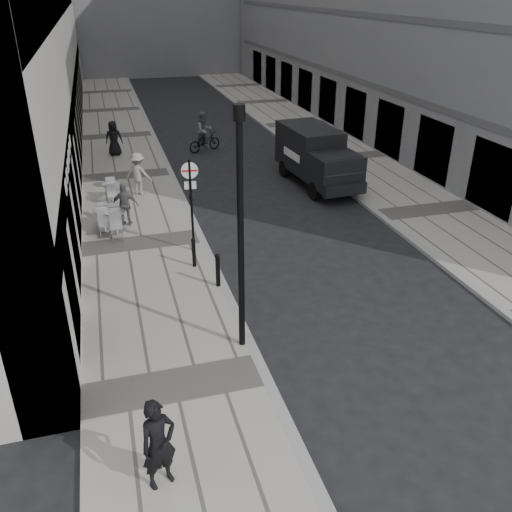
{
  "coord_description": "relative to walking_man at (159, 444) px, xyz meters",
  "views": [
    {
      "loc": [
        -2.86,
        -6.8,
        7.97
      ],
      "look_at": [
        0.74,
        5.82,
        1.4
      ],
      "focal_mm": 38.0,
      "sensor_mm": 36.0,
      "label": 1
    }
  ],
  "objects": [
    {
      "name": "far_sidewalk",
      "position": [
        11.59,
        17.83,
        -0.95
      ],
      "size": [
        4.0,
        60.0,
        0.12
      ],
      "primitive_type": "cube",
      "color": "gray",
      "rests_on": "ground"
    },
    {
      "name": "bollard_near",
      "position": [
        1.99,
        7.97,
        -0.44
      ],
      "size": [
        0.12,
        0.12,
        0.89
      ],
      "primitive_type": "cylinder",
      "color": "black",
      "rests_on": "sidewalk"
    },
    {
      "name": "lamppost",
      "position": [
        2.39,
        3.6,
        2.31
      ],
      "size": [
        0.26,
        0.26,
        5.76
      ],
      "color": "black",
      "rests_on": "sidewalk"
    },
    {
      "name": "pedestrian_a",
      "position": [
        0.2,
        11.86,
        -0.1
      ],
      "size": [
        0.99,
        0.59,
        1.58
      ],
      "primitive_type": "imported",
      "rotation": [
        0.0,
        0.0,
        2.9
      ],
      "color": "#5C5C61",
      "rests_on": "sidewalk"
    },
    {
      "name": "cafe_table_near",
      "position": [
        -0.21,
        11.24,
        -0.41
      ],
      "size": [
        0.74,
        1.68,
        0.95
      ],
      "color": "#B5B4B7",
      "rests_on": "sidewalk"
    },
    {
      "name": "panel_van",
      "position": [
        8.58,
        14.58,
        0.35
      ],
      "size": [
        2.26,
        5.27,
        2.42
      ],
      "rotation": [
        0.0,
        0.0,
        0.07
      ],
      "color": "black",
      "rests_on": "ground"
    },
    {
      "name": "cafe_table_mid",
      "position": [
        -0.21,
        14.45,
        -0.43
      ],
      "size": [
        0.7,
        1.58,
        0.9
      ],
      "color": "silver",
      "rests_on": "sidewalk"
    },
    {
      "name": "cafe_table_far",
      "position": [
        -0.6,
        11.62,
        -0.44
      ],
      "size": [
        0.7,
        1.57,
        0.9
      ],
      "color": "silver",
      "rests_on": "sidewalk"
    },
    {
      "name": "sign_post",
      "position": [
        2.17,
        9.09,
        1.1
      ],
      "size": [
        0.53,
        0.11,
        3.09
      ],
      "rotation": [
        0.0,
        0.0,
        -0.09
      ],
      "color": "black",
      "rests_on": "sidewalk"
    },
    {
      "name": "walking_man",
      "position": [
        0.0,
        0.0,
        0.0
      ],
      "size": [
        0.76,
        0.64,
        1.78
      ],
      "primitive_type": "imported",
      "rotation": [
        0.0,
        0.0,
        0.39
      ],
      "color": "black",
      "rests_on": "sidewalk"
    },
    {
      "name": "pedestrian_b",
      "position": [
        0.94,
        15.04,
        -0.0
      ],
      "size": [
        1.32,
        1.13,
        1.77
      ],
      "primitive_type": "imported",
      "rotation": [
        0.0,
        0.0,
        2.63
      ],
      "color": "gray",
      "rests_on": "sidewalk"
    },
    {
      "name": "pedestrian_c",
      "position": [
        0.25,
        21.33,
        -0.01
      ],
      "size": [
        0.92,
        0.66,
        1.75
      ],
      "primitive_type": "imported",
      "rotation": [
        0.0,
        0.0,
        3.01
      ],
      "color": "black",
      "rests_on": "sidewalk"
    },
    {
      "name": "ground",
      "position": [
        2.59,
        -0.17,
        -1.01
      ],
      "size": [
        120.0,
        120.0,
        0.0
      ],
      "primitive_type": "plane",
      "color": "black",
      "rests_on": "ground"
    },
    {
      "name": "cyclist",
      "position": [
        4.9,
        21.22,
        -0.2
      ],
      "size": [
        2.04,
        1.41,
        2.08
      ],
      "rotation": [
        0.0,
        0.0,
        0.42
      ],
      "color": "black",
      "rests_on": "ground"
    },
    {
      "name": "sidewalk",
      "position": [
        0.59,
        17.83,
        -0.95
      ],
      "size": [
        4.0,
        60.0,
        0.12
      ],
      "primitive_type": "cube",
      "color": "gray",
      "rests_on": "ground"
    },
    {
      "name": "bollard_far",
      "position": [
        2.44,
        6.56,
        -0.41
      ],
      "size": [
        0.13,
        0.13,
        0.96
      ],
      "primitive_type": "cylinder",
      "color": "black",
      "rests_on": "sidewalk"
    }
  ]
}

